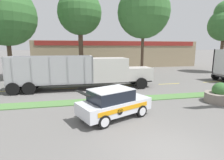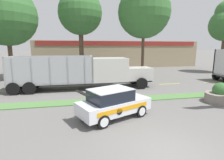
# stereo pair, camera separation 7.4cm
# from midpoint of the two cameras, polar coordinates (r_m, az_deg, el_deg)

# --- Properties ---
(ground_plane) EXTENTS (600.00, 600.00, 0.00)m
(ground_plane) POSITION_cam_midpoint_polar(r_m,az_deg,el_deg) (7.24, 17.43, -21.76)
(ground_plane) COLOR slate
(grass_verge) EXTENTS (120.00, 1.30, 0.06)m
(grass_verge) POSITION_cam_midpoint_polar(r_m,az_deg,el_deg) (13.00, 3.04, -6.41)
(grass_verge) COLOR #517F42
(grass_verge) RESTS_ON ground_plane
(centre_line_2) EXTENTS (2.40, 0.14, 0.01)m
(centre_line_2) POSITION_cam_midpoint_polar(r_m,az_deg,el_deg) (18.32, -32.01, -3.11)
(centre_line_2) COLOR yellow
(centre_line_2) RESTS_ON ground_plane
(centre_line_3) EXTENTS (2.40, 0.14, 0.01)m
(centre_line_3) POSITION_cam_midpoint_polar(r_m,az_deg,el_deg) (17.15, -14.88, -2.67)
(centre_line_3) COLOR yellow
(centre_line_3) RESTS_ON ground_plane
(centre_line_4) EXTENTS (2.40, 0.14, 0.01)m
(centre_line_4) POSITION_cam_midpoint_polar(r_m,az_deg,el_deg) (17.64, 2.91, -1.97)
(centre_line_4) COLOR yellow
(centre_line_4) RESTS_ON ground_plane
(centre_line_5) EXTENTS (2.40, 0.14, 0.01)m
(centre_line_5) POSITION_cam_midpoint_polar(r_m,az_deg,el_deg) (19.66, 18.35, -1.20)
(centre_line_5) COLOR yellow
(centre_line_5) RESTS_ON ground_plane
(centre_line_6) EXTENTS (2.40, 0.14, 0.01)m
(centre_line_6) POSITION_cam_midpoint_polar(r_m,az_deg,el_deg) (22.80, 30.24, -0.54)
(centre_line_6) COLOR yellow
(centre_line_6) RESTS_ON ground_plane
(dump_truck_mid) EXTENTS (12.96, 2.67, 3.08)m
(dump_truck_mid) POSITION_cam_midpoint_polar(r_m,az_deg,el_deg) (16.53, -4.91, 2.48)
(dump_truck_mid) COLOR black
(dump_truck_mid) RESTS_ON ground_plane
(rally_car) EXTENTS (4.37, 3.21, 1.67)m
(rally_car) POSITION_cam_midpoint_polar(r_m,az_deg,el_deg) (9.64, 0.58, -7.40)
(rally_car) COLOR silver
(rally_car) RESTS_ON ground_plane
(stone_planter) EXTENTS (1.96, 1.96, 1.41)m
(stone_planter) POSITION_cam_midpoint_polar(r_m,az_deg,el_deg) (14.52, 31.92, -4.25)
(stone_planter) COLOR gray
(stone_planter) RESTS_ON ground_plane
(store_building_backdrop) EXTENTS (31.91, 12.10, 5.05)m
(store_building_backdrop) POSITION_cam_midpoint_polar(r_m,az_deg,el_deg) (39.19, 0.93, 8.63)
(store_building_backdrop) COLOR #9E896B
(store_building_backdrop) RESTS_ON ground_plane
(tree_behind_left) EXTENTS (5.99, 5.99, 13.01)m
(tree_behind_left) POSITION_cam_midpoint_polar(r_m,az_deg,el_deg) (26.01, -10.27, 22.02)
(tree_behind_left) COLOR brown
(tree_behind_left) RESTS_ON ground_plane
(tree_behind_centre) EXTENTS (6.85, 6.85, 12.55)m
(tree_behind_centre) POSITION_cam_midpoint_polar(r_m,az_deg,el_deg) (24.65, -31.30, 19.07)
(tree_behind_centre) COLOR brown
(tree_behind_centre) RESTS_ON ground_plane
(tree_behind_far_right) EXTENTS (6.61, 6.61, 13.22)m
(tree_behind_far_right) POSITION_cam_midpoint_polar(r_m,az_deg,el_deg) (24.18, 10.56, 22.54)
(tree_behind_far_right) COLOR brown
(tree_behind_far_right) RESTS_ON ground_plane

